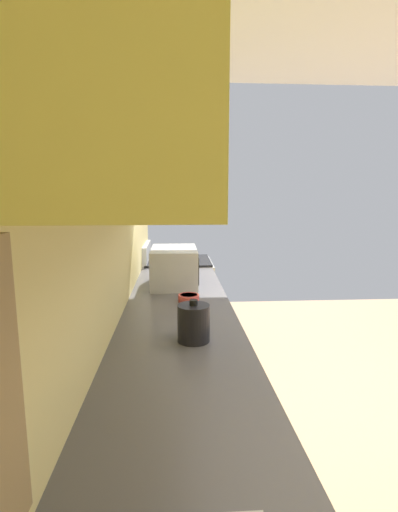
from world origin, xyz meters
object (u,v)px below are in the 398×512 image
(microwave, at_px, (174,267))
(bowl, at_px, (189,298))
(oven_range, at_px, (179,305))
(kettle, at_px, (194,323))

(microwave, bearing_deg, bowl, -168.66)
(microwave, xyz_separation_m, bowl, (-0.44, -0.09, -0.11))
(microwave, bearing_deg, oven_range, -2.15)
(oven_range, height_order, microwave, microwave)
(microwave, distance_m, bowl, 0.46)
(microwave, relative_size, kettle, 2.49)
(oven_range, xyz_separation_m, microwave, (-0.93, 0.03, 0.58))
(kettle, bearing_deg, microwave, 4.76)
(kettle, bearing_deg, bowl, 0.00)
(oven_range, bearing_deg, bowl, -177.78)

